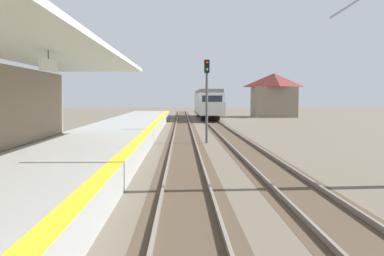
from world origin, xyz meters
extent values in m
cube|color=#999993|center=(-2.50, 16.00, 0.45)|extent=(5.00, 80.00, 0.90)
cube|color=yellow|center=(-0.25, 16.00, 0.90)|extent=(0.50, 80.00, 0.01)
cube|color=silver|center=(-2.60, 8.32, 4.35)|extent=(4.40, 24.00, 0.16)
cube|color=white|center=(-2.20, 10.32, 3.82)|extent=(0.08, 1.40, 0.36)
cylinder|color=#333333|center=(-2.20, 10.32, 4.14)|extent=(0.03, 0.03, 0.27)
cube|color=#4C3D2D|center=(1.90, 20.00, 0.00)|extent=(2.34, 120.00, 0.01)
cube|color=slate|center=(1.18, 20.00, 0.08)|extent=(0.08, 120.00, 0.15)
cube|color=slate|center=(2.62, 20.00, 0.08)|extent=(0.08, 120.00, 0.15)
cube|color=#4C3D2D|center=(5.30, 20.00, 0.00)|extent=(2.34, 120.00, 0.01)
cube|color=slate|center=(4.58, 20.00, 0.08)|extent=(0.08, 120.00, 0.15)
cube|color=slate|center=(6.02, 20.00, 0.08)|extent=(0.08, 120.00, 0.15)
cube|color=silver|center=(5.30, 52.96, 2.07)|extent=(2.90, 18.00, 2.70)
cube|color=slate|center=(5.30, 52.96, 3.64)|extent=(2.67, 18.00, 0.44)
cube|color=black|center=(5.30, 43.94, 2.48)|extent=(2.32, 0.06, 1.21)
cube|color=silver|center=(5.30, 43.16, 1.60)|extent=(2.78, 1.60, 1.49)
cube|color=black|center=(6.76, 52.96, 2.48)|extent=(0.04, 15.84, 0.86)
cylinder|color=#333333|center=(5.30, 56.56, 4.31)|extent=(0.06, 0.06, 0.90)
cube|color=black|center=(5.30, 47.11, 0.36)|extent=(2.17, 2.20, 0.72)
cube|color=black|center=(5.30, 58.81, 0.36)|extent=(2.17, 2.20, 0.72)
cylinder|color=#4C4C4C|center=(3.34, 23.15, 2.20)|extent=(0.16, 0.16, 4.40)
cube|color=black|center=(3.34, 23.15, 4.80)|extent=(0.32, 0.24, 0.80)
sphere|color=red|center=(3.34, 23.01, 5.02)|extent=(0.16, 0.16, 0.16)
sphere|color=green|center=(3.34, 23.01, 4.58)|extent=(0.16, 0.16, 0.16)
cube|color=#7F705B|center=(15.34, 56.45, 2.20)|extent=(6.00, 4.80, 4.40)
pyramid|color=maroon|center=(15.34, 56.45, 5.40)|extent=(6.60, 5.28, 2.00)
camera|label=1|loc=(1.75, -1.64, 2.87)|focal=37.03mm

